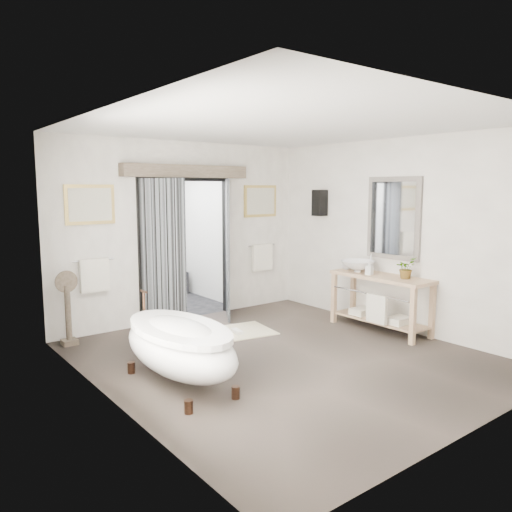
{
  "coord_description": "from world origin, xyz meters",
  "views": [
    {
      "loc": [
        -4.05,
        -4.64,
        2.15
      ],
      "look_at": [
        0.0,
        0.6,
        1.25
      ],
      "focal_mm": 35.0,
      "sensor_mm": 36.0,
      "label": 1
    }
  ],
  "objects_px": {
    "rug": "(232,333)",
    "basin": "(358,266)",
    "clawfoot_tub": "(179,346)",
    "vanity": "(380,298)"
  },
  "relations": [
    {
      "from": "rug",
      "to": "basin",
      "type": "relative_size",
      "value": 2.3
    },
    {
      "from": "clawfoot_tub",
      "to": "vanity",
      "type": "bearing_deg",
      "value": 0.41
    },
    {
      "from": "vanity",
      "to": "basin",
      "type": "bearing_deg",
      "value": 92.93
    },
    {
      "from": "clawfoot_tub",
      "to": "basin",
      "type": "relative_size",
      "value": 3.61
    },
    {
      "from": "clawfoot_tub",
      "to": "vanity",
      "type": "relative_size",
      "value": 1.18
    },
    {
      "from": "rug",
      "to": "basin",
      "type": "distance_m",
      "value": 2.22
    },
    {
      "from": "vanity",
      "to": "rug",
      "type": "bearing_deg",
      "value": 145.93
    },
    {
      "from": "clawfoot_tub",
      "to": "rug",
      "type": "bearing_deg",
      "value": 38.78
    },
    {
      "from": "vanity",
      "to": "basin",
      "type": "distance_m",
      "value": 0.61
    },
    {
      "from": "clawfoot_tub",
      "to": "rug",
      "type": "distance_m",
      "value": 2.09
    }
  ]
}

